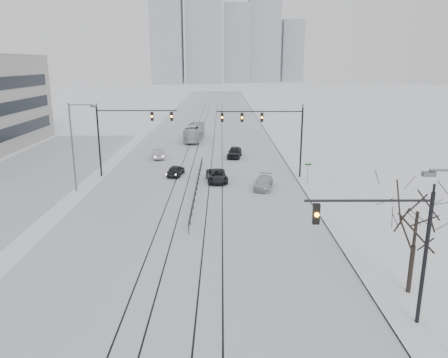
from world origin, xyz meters
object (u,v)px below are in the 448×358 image
(sedan_nb_front, at_px, (217,176))
(box_truck, at_px, (194,133))
(sedan_sb_inner, at_px, (176,171))
(sedan_nb_right, at_px, (264,183))
(sedan_nb_far, at_px, (235,152))
(traffic_mast_near, at_px, (394,241))
(bare_tree, at_px, (417,221))
(sedan_sb_outer, at_px, (158,154))

(sedan_nb_front, height_order, box_truck, box_truck)
(sedan_sb_inner, distance_m, sedan_nb_right, 11.15)
(sedan_sb_inner, distance_m, sedan_nb_far, 12.38)
(traffic_mast_near, relative_size, box_truck, 0.71)
(bare_tree, distance_m, sedan_nb_front, 27.21)
(sedan_sb_inner, bearing_deg, box_truck, -83.01)
(sedan_sb_outer, xyz_separation_m, sedan_nb_far, (10.53, 0.52, 0.07))
(traffic_mast_near, bearing_deg, sedan_nb_front, 107.72)
(sedan_nb_right, xyz_separation_m, sedan_nb_far, (-2.61, 15.49, 0.14))
(sedan_nb_front, distance_m, sedan_nb_right, 5.68)
(sedan_sb_inner, bearing_deg, bare_tree, 129.48)
(sedan_nb_far, bearing_deg, sedan_sb_outer, -168.83)
(sedan_nb_far, bearing_deg, traffic_mast_near, -72.54)
(sedan_sb_inner, height_order, sedan_sb_outer, sedan_sb_outer)
(sedan_nb_right, bearing_deg, bare_tree, -62.04)
(sedan_nb_front, xyz_separation_m, sedan_nb_far, (2.33, 12.68, 0.10))
(sedan_sb_inner, bearing_deg, sedan_nb_far, -116.43)
(sedan_nb_front, bearing_deg, box_truck, 92.71)
(traffic_mast_near, bearing_deg, sedan_nb_right, 98.86)
(sedan_nb_far, height_order, box_truck, box_truck)
(bare_tree, bearing_deg, box_truck, 106.71)
(sedan_sb_outer, relative_size, sedan_nb_front, 0.88)
(sedan_sb_inner, relative_size, sedan_nb_far, 0.85)
(traffic_mast_near, distance_m, sedan_nb_front, 29.14)
(traffic_mast_near, height_order, sedan_nb_far, traffic_mast_near)
(sedan_sb_inner, height_order, sedan_nb_far, sedan_nb_far)
(sedan_sb_inner, xyz_separation_m, sedan_sb_outer, (-3.38, 9.59, 0.05))
(sedan_nb_front, bearing_deg, sedan_nb_right, -35.69)
(sedan_nb_right, bearing_deg, sedan_nb_front, 162.21)
(sedan_sb_outer, height_order, sedan_nb_front, sedan_sb_outer)
(bare_tree, relative_size, sedan_sb_outer, 1.47)
(traffic_mast_near, distance_m, sedan_nb_far, 40.87)
(sedan_sb_outer, bearing_deg, bare_tree, 107.48)
(sedan_sb_outer, distance_m, sedan_nb_far, 10.54)
(traffic_mast_near, relative_size, sedan_nb_front, 1.49)
(box_truck, bearing_deg, sedan_sb_inner, 92.38)
(sedan_nb_front, distance_m, box_truck, 26.63)
(sedan_nb_right, height_order, box_truck, box_truck)
(sedan_sb_outer, height_order, sedan_nb_far, sedan_nb_far)
(traffic_mast_near, distance_m, bare_tree, 3.85)
(sedan_sb_inner, height_order, sedan_nb_right, sedan_sb_inner)
(traffic_mast_near, xyz_separation_m, sedan_sb_inner, (-13.61, 30.07, -3.93))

